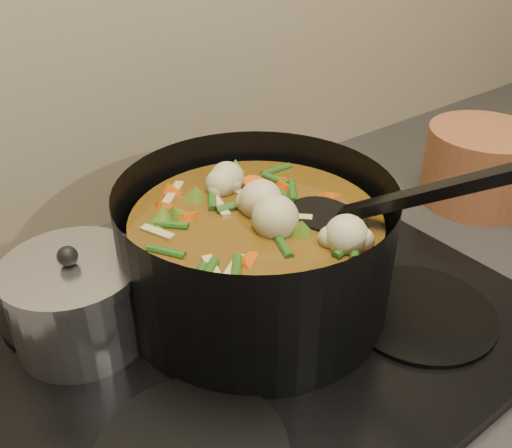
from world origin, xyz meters
TOP-DOWN VIEW (x-y plane):
  - stovetop at (0.00, 1.93)m, footprint 0.62×0.54m
  - stockpot at (0.02, 1.94)m, footprint 0.37×0.42m
  - saucepan at (-0.17, 2.01)m, footprint 0.15×0.15m
  - terracotta_crock at (0.49, 1.95)m, footprint 0.20×0.20m

SIDE VIEW (x-z plane):
  - stovetop at x=0.00m, z-range 0.91..0.93m
  - terracotta_crock at x=0.49m, z-range 0.91..1.03m
  - saucepan at x=-0.17m, z-range 0.92..1.04m
  - stockpot at x=0.02m, z-range 0.89..1.12m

